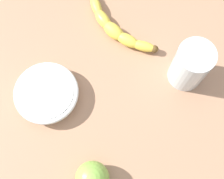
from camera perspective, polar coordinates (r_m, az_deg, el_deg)
name	(u,v)px	position (r cm, az deg, el deg)	size (l,w,h in cm)	color
wooden_tabletop	(94,79)	(79.33, -3.34, 2.07)	(120.00, 120.00, 3.00)	#A4785A
banana	(116,29)	(81.60, 0.80, 11.42)	(24.45, 8.03, 3.62)	yellow
smoothie_glass	(190,66)	(74.56, 14.51, 4.27)	(8.70, 8.70, 12.93)	silver
ceramic_bowl	(47,94)	(75.52, -12.17, -0.79)	(15.78, 15.78, 3.93)	white
green_apple_fruit	(92,178)	(69.27, -3.75, -16.36)	(7.60, 7.60, 7.60)	#84B747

